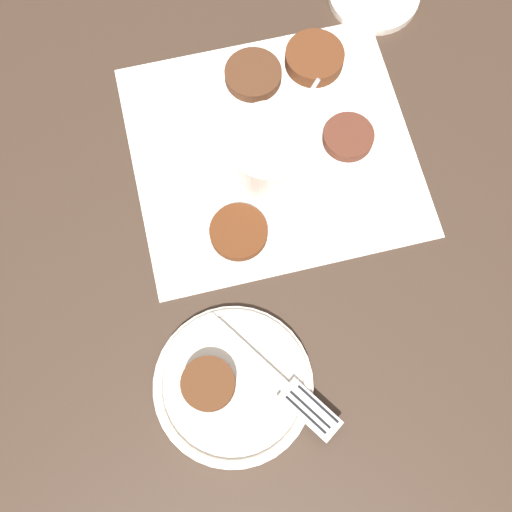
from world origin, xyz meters
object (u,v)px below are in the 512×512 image
object	(u,v)px
fritter_on_plate	(208,384)
fork	(284,386)
sauce_bowl	(270,152)
serving_plate	(233,385)

from	to	relation	value
fritter_on_plate	fork	distance (m)	0.08
sauce_bowl	fork	distance (m)	0.28
sauce_bowl	serving_plate	distance (m)	0.28
serving_plate	fork	distance (m)	0.06
fritter_on_plate	sauce_bowl	bearing A→B (deg)	67.66
fork	serving_plate	bearing A→B (deg)	169.39
sauce_bowl	serving_plate	world-z (taller)	sauce_bowl
serving_plate	fork	world-z (taller)	fork
sauce_bowl	fritter_on_plate	bearing A→B (deg)	-112.34
sauce_bowl	fork	world-z (taller)	sauce_bowl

